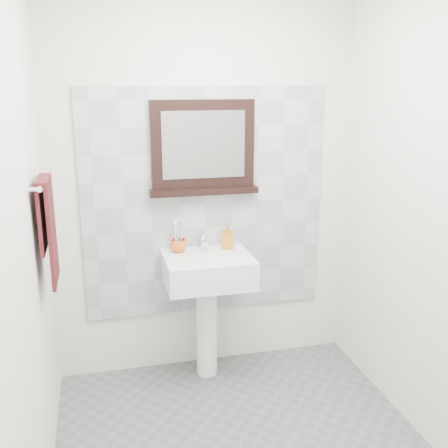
# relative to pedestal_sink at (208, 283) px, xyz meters

# --- Properties ---
(back_wall) EXTENTS (2.00, 0.01, 2.50)m
(back_wall) POSITION_rel_pedestal_sink_xyz_m (0.04, 0.23, 0.57)
(back_wall) COLOR silver
(back_wall) RESTS_ON ground
(front_wall) EXTENTS (2.00, 0.01, 2.50)m
(front_wall) POSITION_rel_pedestal_sink_xyz_m (0.04, -1.97, 0.57)
(front_wall) COLOR silver
(front_wall) RESTS_ON ground
(left_wall) EXTENTS (0.01, 2.20, 2.50)m
(left_wall) POSITION_rel_pedestal_sink_xyz_m (-0.96, -0.87, 0.57)
(left_wall) COLOR silver
(left_wall) RESTS_ON ground
(right_wall) EXTENTS (0.01, 2.20, 2.50)m
(right_wall) POSITION_rel_pedestal_sink_xyz_m (1.04, -0.87, 0.57)
(right_wall) COLOR silver
(right_wall) RESTS_ON ground
(splashback) EXTENTS (1.60, 0.02, 1.50)m
(splashback) POSITION_rel_pedestal_sink_xyz_m (0.04, 0.21, 0.47)
(splashback) COLOR #A5AEB2
(splashback) RESTS_ON back_wall
(pedestal_sink) EXTENTS (0.55, 0.44, 0.96)m
(pedestal_sink) POSITION_rel_pedestal_sink_xyz_m (0.00, 0.00, 0.00)
(pedestal_sink) COLOR white
(pedestal_sink) RESTS_ON ground
(toothbrush_cup) EXTENTS (0.11, 0.11, 0.08)m
(toothbrush_cup) POSITION_rel_pedestal_sink_xyz_m (-0.17, 0.11, 0.22)
(toothbrush_cup) COLOR #ED5A1B
(toothbrush_cup) RESTS_ON pedestal_sink
(toothbrushes) EXTENTS (0.05, 0.04, 0.21)m
(toothbrushes) POSITION_rel_pedestal_sink_xyz_m (-0.16, 0.12, 0.31)
(toothbrushes) COLOR white
(toothbrushes) RESTS_ON toothbrush_cup
(soap_dispenser) EXTENTS (0.09, 0.09, 0.16)m
(soap_dispenser) POSITION_rel_pedestal_sink_xyz_m (0.16, 0.12, 0.27)
(soap_dispenser) COLOR #AE5414
(soap_dispenser) RESTS_ON pedestal_sink
(framed_mirror) EXTENTS (0.70, 0.11, 0.60)m
(framed_mirror) POSITION_rel_pedestal_sink_xyz_m (0.02, 0.19, 0.83)
(framed_mirror) COLOR black
(framed_mirror) RESTS_ON back_wall
(towel_bar) EXTENTS (0.07, 0.40, 0.03)m
(towel_bar) POSITION_rel_pedestal_sink_xyz_m (-0.91, -0.39, 0.77)
(towel_bar) COLOR silver
(towel_bar) RESTS_ON left_wall
(hand_towel) EXTENTS (0.06, 0.30, 0.55)m
(hand_towel) POSITION_rel_pedestal_sink_xyz_m (-0.91, -0.39, 0.56)
(hand_towel) COLOR #370F12
(hand_towel) RESTS_ON towel_bar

